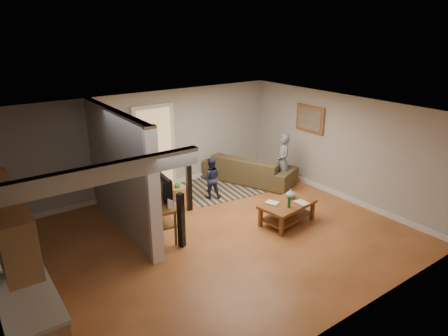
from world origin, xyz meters
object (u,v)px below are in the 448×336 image
(coffee_table, at_px, (287,207))
(toy_basket, at_px, (176,192))
(speaker_right, at_px, (189,188))
(toddler, at_px, (211,198))
(sofa, at_px, (249,181))
(tv_console, at_px, (158,204))
(child, at_px, (281,187))
(speaker_left, at_px, (181,220))

(coffee_table, height_order, toy_basket, coffee_table)
(speaker_right, xyz_separation_m, toddler, (0.77, 0.28, -0.54))
(sofa, xyz_separation_m, toddler, (-1.47, -0.33, 0.00))
(sofa, distance_m, speaker_right, 2.38)
(tv_console, bearing_deg, toy_basket, 56.43)
(toddler, bearing_deg, sofa, -139.23)
(toy_basket, distance_m, toddler, 0.86)
(tv_console, height_order, child, tv_console)
(speaker_left, bearing_deg, child, -6.14)
(speaker_left, relative_size, speaker_right, 1.02)
(toy_basket, bearing_deg, sofa, -3.32)
(coffee_table, distance_m, toy_basket, 2.81)
(speaker_right, relative_size, toy_basket, 2.28)
(coffee_table, relative_size, speaker_left, 1.17)
(tv_console, bearing_deg, coffee_table, -17.51)
(toddler, bearing_deg, speaker_right, 48.16)
(toddler, bearing_deg, tv_console, 54.91)
(coffee_table, bearing_deg, speaker_right, 128.23)
(coffee_table, bearing_deg, speaker_left, 168.90)
(coffee_table, distance_m, child, 2.01)
(tv_console, xyz_separation_m, child, (3.74, 0.43, -0.69))
(sofa, bearing_deg, tv_console, 87.22)
(child, bearing_deg, tv_console, -58.70)
(speaker_right, height_order, toddler, speaker_right)
(speaker_right, height_order, toy_basket, speaker_right)
(coffee_table, distance_m, speaker_left, 2.37)
(speaker_right, relative_size, toddler, 1.04)
(speaker_right, bearing_deg, sofa, 23.28)
(toddler, bearing_deg, toy_basket, -4.49)
(sofa, relative_size, tv_console, 1.95)
(toy_basket, bearing_deg, child, -20.49)
(toy_basket, height_order, child, child)
(coffee_table, height_order, speaker_right, speaker_right)
(sofa, xyz_separation_m, toy_basket, (-2.18, 0.13, 0.17))
(child, bearing_deg, toddler, -80.46)
(speaker_right, bearing_deg, tv_console, -140.85)
(tv_console, bearing_deg, sofa, 26.99)
(child, bearing_deg, sofa, -129.70)
(toy_basket, xyz_separation_m, child, (2.58, -0.96, -0.17))
(child, xyz_separation_m, toddler, (-1.87, 0.51, 0.00))
(sofa, height_order, tv_console, tv_console)
(toy_basket, distance_m, child, 2.76)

